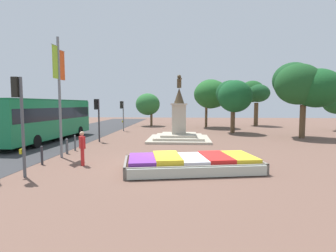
# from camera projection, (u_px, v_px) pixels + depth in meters

# --- Properties ---
(ground_plane) EXTENTS (89.27, 89.27, 0.00)m
(ground_plane) POSITION_uv_depth(u_px,v_px,m) (159.00, 165.00, 12.78)
(ground_plane) COLOR brown
(flower_planter) EXTENTS (6.33, 3.76, 0.69)m
(flower_planter) POSITION_uv_depth(u_px,v_px,m) (192.00, 163.00, 11.68)
(flower_planter) COLOR #38281C
(flower_planter) RESTS_ON ground_plane
(statue_monument) EXTENTS (4.93, 4.93, 5.30)m
(statue_monument) POSITION_uv_depth(u_px,v_px,m) (179.00, 129.00, 21.38)
(statue_monument) COLOR #B1A792
(statue_monument) RESTS_ON ground_plane
(traffic_light_near_crossing) EXTENTS (0.41, 0.29, 4.01)m
(traffic_light_near_crossing) POSITION_uv_depth(u_px,v_px,m) (19.00, 109.00, 10.37)
(traffic_light_near_crossing) COLOR #4C5156
(traffic_light_near_crossing) RESTS_ON ground_plane
(traffic_light_mid_block) EXTENTS (0.42, 0.30, 3.33)m
(traffic_light_mid_block) POSITION_uv_depth(u_px,v_px,m) (97.00, 112.00, 20.25)
(traffic_light_mid_block) COLOR #2D2D33
(traffic_light_mid_block) RESTS_ON ground_plane
(traffic_light_far_corner) EXTENTS (0.41, 0.29, 3.26)m
(traffic_light_far_corner) POSITION_uv_depth(u_px,v_px,m) (122.00, 110.00, 28.44)
(traffic_light_far_corner) COLOR slate
(traffic_light_far_corner) RESTS_ON ground_plane
(banner_pole) EXTENTS (0.17, 1.24, 6.52)m
(banner_pole) POSITION_uv_depth(u_px,v_px,m) (59.00, 91.00, 14.17)
(banner_pole) COLOR slate
(banner_pole) RESTS_ON ground_plane
(city_bus) EXTENTS (2.92, 11.30, 3.31)m
(city_bus) POSITION_uv_depth(u_px,v_px,m) (45.00, 117.00, 20.56)
(city_bus) COLOR #197A47
(city_bus) RESTS_ON ground_plane
(pedestrian_near_planter) EXTENTS (0.40, 0.48, 1.65)m
(pedestrian_near_planter) POSITION_uv_depth(u_px,v_px,m) (82.00, 146.00, 12.54)
(pedestrian_near_planter) COLOR red
(pedestrian_near_planter) RESTS_ON ground_plane
(kerb_bollard_mid_a) EXTENTS (0.13, 0.13, 0.93)m
(kerb_bollard_mid_a) POSITION_uv_depth(u_px,v_px,m) (42.00, 155.00, 12.74)
(kerb_bollard_mid_a) COLOR #2D2D33
(kerb_bollard_mid_a) RESTS_ON ground_plane
(kerb_bollard_mid_b) EXTENTS (0.16, 0.16, 0.92)m
(kerb_bollard_mid_b) POSITION_uv_depth(u_px,v_px,m) (67.00, 146.00, 15.53)
(kerb_bollard_mid_b) COLOR #4C5156
(kerb_bollard_mid_b) RESTS_ON ground_plane
(kerb_bollard_north) EXTENTS (0.12, 0.12, 1.00)m
(kerb_bollard_north) POSITION_uv_depth(u_px,v_px,m) (75.00, 143.00, 16.55)
(kerb_bollard_north) COLOR #4C5156
(kerb_bollard_north) RESTS_ON ground_plane
(park_tree_far_left) EXTENTS (5.36, 5.21, 6.65)m
(park_tree_far_left) POSITION_uv_depth(u_px,v_px,m) (304.00, 85.00, 22.42)
(park_tree_far_left) COLOR brown
(park_tree_far_left) RESTS_ON ground_plane
(park_tree_behind_statue) EXTENTS (4.30, 5.24, 6.07)m
(park_tree_behind_statue) POSITION_uv_depth(u_px,v_px,m) (211.00, 94.00, 32.71)
(park_tree_behind_statue) COLOR brown
(park_tree_behind_statue) RESTS_ON ground_plane
(park_tree_street_side) EXTENTS (3.23, 3.43, 4.38)m
(park_tree_street_side) POSITION_uv_depth(u_px,v_px,m) (148.00, 104.00, 35.19)
(park_tree_street_side) COLOR brown
(park_tree_street_side) RESTS_ON ground_plane
(park_tree_mid_canopy) EXTENTS (3.70, 4.06, 6.14)m
(park_tree_mid_canopy) POSITION_uv_depth(u_px,v_px,m) (255.00, 92.00, 35.45)
(park_tree_mid_canopy) COLOR brown
(park_tree_mid_canopy) RESTS_ON ground_plane
(park_tree_distant) EXTENTS (3.43, 4.25, 5.42)m
(park_tree_distant) POSITION_uv_depth(u_px,v_px,m) (233.00, 95.00, 26.45)
(park_tree_distant) COLOR brown
(park_tree_distant) RESTS_ON ground_plane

